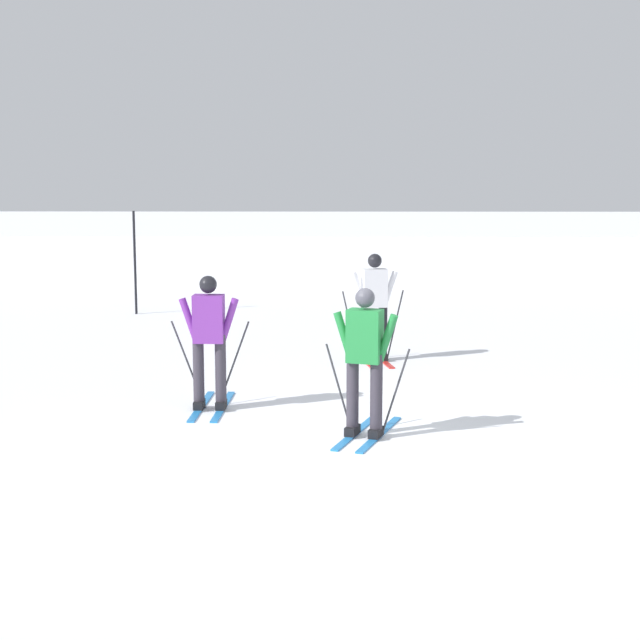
{
  "coord_description": "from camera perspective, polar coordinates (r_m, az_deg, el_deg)",
  "views": [
    {
      "loc": [
        -0.3,
        -10.4,
        3.02
      ],
      "look_at": [
        -0.44,
        3.24,
        0.9
      ],
      "focal_mm": 54.67,
      "sensor_mm": 36.0,
      "label": 1
    }
  ],
  "objects": [
    {
      "name": "skier_white",
      "position": [
        15.36,
        3.2,
        0.95
      ],
      "size": [
        0.99,
        1.64,
        1.71
      ],
      "color": "red",
      "rests_on": "ground"
    },
    {
      "name": "far_snow_ridge",
      "position": [
        29.48,
        1.18,
        4.2
      ],
      "size": [
        80.0,
        7.93,
        1.29
      ],
      "primitive_type": "cube",
      "color": "white",
      "rests_on": "ground"
    },
    {
      "name": "skier_purple",
      "position": [
        12.27,
        -6.51,
        -1.09
      ],
      "size": [
        1.0,
        1.61,
        1.71
      ],
      "color": "#237AC6",
      "rests_on": "ground"
    },
    {
      "name": "skier_green",
      "position": [
        10.95,
        2.64,
        -2.24
      ],
      "size": [
        0.96,
        1.63,
        1.71
      ],
      "color": "#237AC6",
      "rests_on": "ground"
    },
    {
      "name": "trail_marker_pole",
      "position": [
        20.74,
        -10.78,
        3.31
      ],
      "size": [
        0.05,
        0.05,
        2.16
      ],
      "primitive_type": "cylinder",
      "color": "black",
      "rests_on": "ground"
    },
    {
      "name": "ground_plane",
      "position": [
        10.83,
        2.18,
        -7.35
      ],
      "size": [
        120.0,
        120.0,
        0.0
      ],
      "primitive_type": "plane",
      "color": "white"
    }
  ]
}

